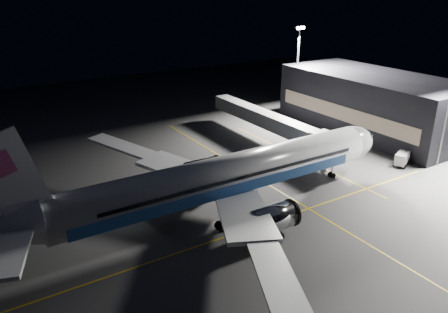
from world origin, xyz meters
name	(u,v)px	position (x,y,z in m)	size (l,w,h in m)	color
ground	(226,209)	(0.00, 0.00, 0.00)	(200.00, 200.00, 0.00)	#4C4C4F
guide_line_main	(282,193)	(10.00, 0.00, 0.01)	(0.25, 80.00, 0.01)	gold
guide_line_cross	(251,228)	(0.00, -6.00, 0.01)	(70.00, 0.25, 0.01)	gold
guide_line_side	(298,157)	(22.00, 10.00, 0.01)	(0.25, 40.00, 0.01)	gold
airliner	(220,178)	(-1.08, 0.00, 5.16)	(61.48, 54.22, 16.64)	silver
terminal	(373,103)	(45.98, 14.00, 6.00)	(18.12, 40.00, 12.00)	black
jet_bridge	(272,122)	(22.00, 18.06, 4.58)	(3.60, 34.40, 6.30)	#B2B2B7
floodlight_mast_north	(298,63)	(40.00, 31.99, 12.37)	(2.40, 0.68, 20.70)	#59595E
service_truck	(403,158)	(35.03, -2.54, 1.23)	(4.83, 3.39, 2.31)	silver
baggage_tug	(114,191)	(-12.00, 12.47, 0.75)	(2.69, 2.40, 1.63)	black
safety_cone_a	(236,190)	(4.35, 4.00, 0.29)	(0.39, 0.39, 0.58)	red
safety_cone_b	(184,184)	(-1.38, 10.30, 0.26)	(0.34, 0.34, 0.52)	red
safety_cone_c	(210,166)	(5.52, 14.00, 0.31)	(0.41, 0.41, 0.61)	red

